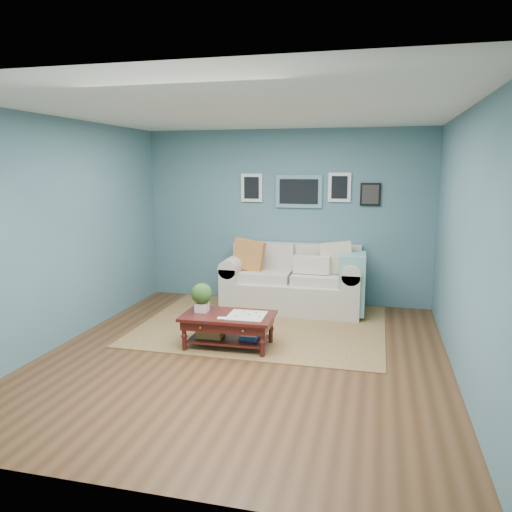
% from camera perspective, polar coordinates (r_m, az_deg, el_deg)
% --- Properties ---
extents(room_shell, '(5.00, 5.02, 2.70)m').
position_cam_1_polar(room_shell, '(5.49, -1.14, 2.18)').
color(room_shell, brown).
rests_on(room_shell, ground).
extents(area_rug, '(3.23, 2.58, 0.01)m').
position_cam_1_polar(area_rug, '(6.84, 0.81, -7.86)').
color(area_rug, brown).
rests_on(area_rug, ground).
extents(loveseat, '(2.09, 0.95, 1.07)m').
position_cam_1_polar(loveseat, '(7.50, 4.92, -2.88)').
color(loveseat, beige).
rests_on(loveseat, ground).
extents(coffee_table, '(1.09, 0.65, 0.75)m').
position_cam_1_polar(coffee_table, '(5.98, -3.70, -7.27)').
color(coffee_table, '#370E0D').
rests_on(coffee_table, ground).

